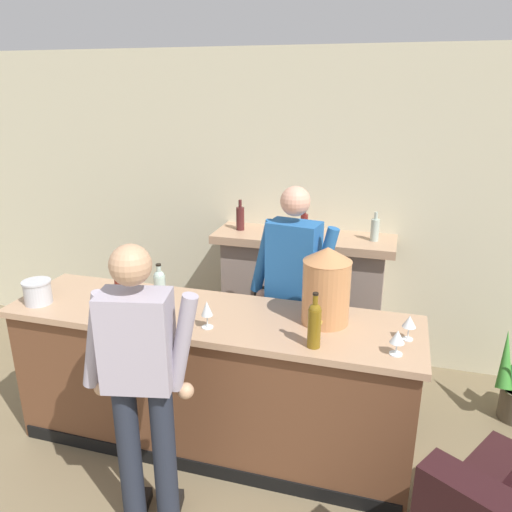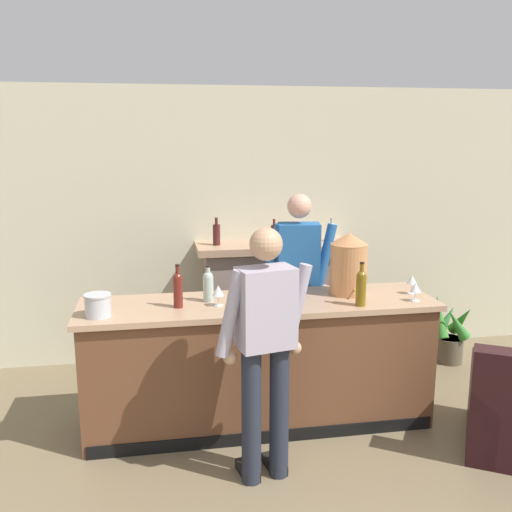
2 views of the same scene
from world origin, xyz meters
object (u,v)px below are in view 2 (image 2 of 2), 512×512
ice_bucket_steel (98,305)px  wine_glass_by_dispenser (412,280)px  wine_glass_front_left (272,292)px  wine_glass_near_bucket (415,288)px  wine_bottle_port_short (178,288)px  fireplace_stone (273,301)px  wine_bottle_rose_blush (208,285)px  person_customer (265,345)px  wine_bottle_burgundy_dark (361,286)px  copper_dispenser (349,263)px  potted_plant_corner (450,333)px  wine_glass_front_right (218,291)px  person_bartender (298,284)px

ice_bucket_steel → wine_glass_by_dispenser: bearing=4.0°
wine_glass_front_left → wine_glass_near_bucket: bearing=-0.4°
wine_bottle_port_short → wine_glass_near_bucket: 1.82m
fireplace_stone → wine_bottle_rose_blush: size_ratio=5.41×
person_customer → wine_bottle_burgundy_dark: size_ratio=5.12×
fireplace_stone → person_customer: 2.12m
copper_dispenser → wine_bottle_burgundy_dark: size_ratio=1.48×
person_customer → wine_glass_front_left: 0.62m
wine_bottle_burgundy_dark → wine_bottle_port_short: bearing=171.9°
fireplace_stone → potted_plant_corner: 1.83m
copper_dispenser → wine_glass_near_bucket: copper_dispenser is taller
wine_bottle_rose_blush → wine_glass_front_right: 0.15m
wine_glass_front_right → wine_glass_front_left: (0.38, -0.13, 0.01)m
person_customer → person_bartender: person_bartender is taller
wine_bottle_port_short → wine_glass_front_left: (0.68, -0.14, -0.02)m
potted_plant_corner → wine_bottle_burgundy_dark: bearing=-141.0°
person_customer → wine_glass_near_bucket: (1.29, 0.56, 0.17)m
wine_glass_near_bucket → wine_glass_front_left: 1.13m
wine_bottle_port_short → wine_glass_by_dispenser: bearing=1.4°
ice_bucket_steel → wine_bottle_burgundy_dark: 1.93m
person_bartender → wine_glass_by_dispenser: bearing=-33.4°
wine_bottle_burgundy_dark → person_customer: bearing=-148.1°
fireplace_stone → potted_plant_corner: bearing=-12.2°
potted_plant_corner → ice_bucket_steel: (-3.33, -1.07, 0.79)m
fireplace_stone → wine_glass_near_bucket: fireplace_stone is taller
wine_bottle_burgundy_dark → wine_glass_by_dispenser: size_ratio=2.17×
potted_plant_corner → copper_dispenser: bearing=-150.0°
ice_bucket_steel → copper_dispenser: bearing=7.8°
wine_bottle_port_short → wine_bottle_rose_blush: 0.26m
copper_dispenser → wine_bottle_rose_blush: 1.14m
person_bartender → copper_dispenser: person_bartender is taller
copper_dispenser → wine_glass_by_dispenser: 0.53m
wine_bottle_burgundy_dark → wine_glass_front_left: size_ratio=1.89×
person_bartender → wine_bottle_burgundy_dark: 0.84m
copper_dispenser → wine_bottle_port_short: size_ratio=1.51×
potted_plant_corner → person_bartender: bearing=-167.8°
wine_glass_near_bucket → wine_bottle_burgundy_dark: bearing=-174.6°
fireplace_stone → wine_bottle_rose_blush: bearing=-122.3°
wine_bottle_port_short → wine_glass_by_dispenser: (1.88, 0.05, -0.03)m
copper_dispenser → wine_glass_front_right: 1.09m
ice_bucket_steel → wine_glass_front_left: 1.25m
potted_plant_corner → wine_bottle_rose_blush: size_ratio=2.51×
ice_bucket_steel → wine_glass_front_left: (1.25, -0.02, 0.04)m
copper_dispenser → ice_bucket_steel: bearing=-172.2°
wine_bottle_burgundy_dark → wine_glass_front_right: bearing=170.4°
ice_bucket_steel → wine_bottle_port_short: 0.58m
person_bartender → wine_bottle_port_short: person_bartender is taller
person_bartender → wine_glass_front_left: person_bartender is taller
ice_bucket_steel → wine_bottle_rose_blush: size_ratio=0.68×
wine_bottle_rose_blush → wine_bottle_burgundy_dark: 1.16m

